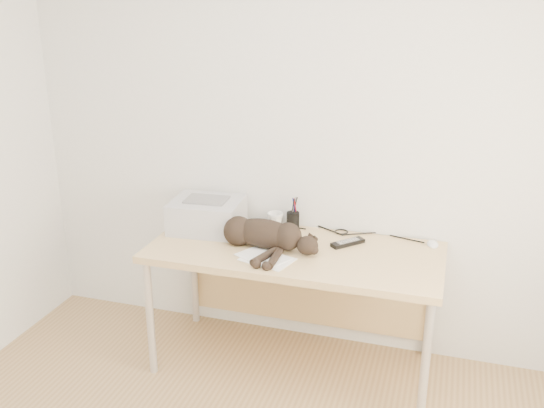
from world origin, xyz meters
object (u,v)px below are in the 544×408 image
(desk, at_px, (298,265))
(printer, at_px, (207,215))
(mug, at_px, (275,220))
(cat, at_px, (261,235))
(pen_cup, at_px, (293,220))
(mouse, at_px, (433,242))

(desk, bearing_deg, printer, 175.36)
(mug, bearing_deg, cat, -88.12)
(desk, xyz_separation_m, cat, (-0.19, -0.12, 0.21))
(desk, distance_m, mug, 0.33)
(printer, relative_size, pen_cup, 2.22)
(printer, relative_size, mouse, 4.05)
(desk, height_order, cat, cat)
(desk, xyz_separation_m, mouse, (0.72, 0.19, 0.15))
(desk, height_order, mug, mug)
(cat, distance_m, mouse, 0.96)
(desk, xyz_separation_m, pen_cup, (-0.09, 0.20, 0.19))
(cat, bearing_deg, mouse, 25.34)
(printer, height_order, pen_cup, pen_cup)
(pen_cup, bearing_deg, desk, -66.47)
(printer, xyz_separation_m, pen_cup, (0.48, 0.16, -0.04))
(mug, bearing_deg, desk, -44.75)
(printer, bearing_deg, cat, -22.81)
(desk, bearing_deg, pen_cup, 113.53)
(mouse, bearing_deg, mug, 169.89)
(mouse, bearing_deg, desk, -175.04)
(printer, bearing_deg, mouse, 6.52)
(pen_cup, relative_size, mouse, 1.83)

